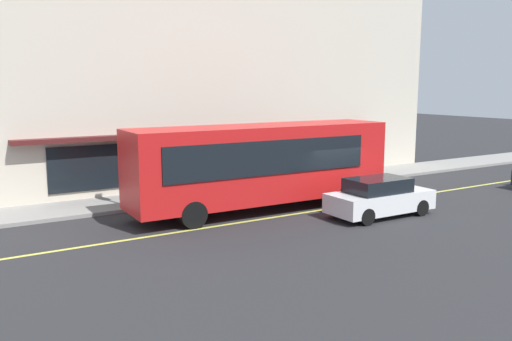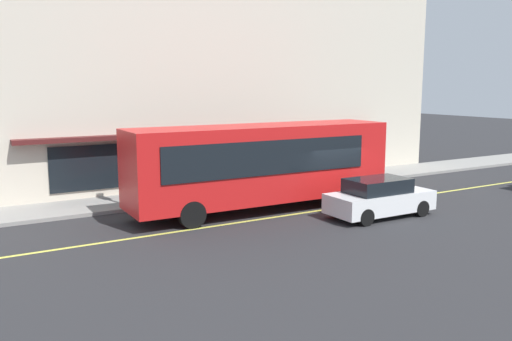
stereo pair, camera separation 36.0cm
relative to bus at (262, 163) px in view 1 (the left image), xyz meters
name	(u,v)px [view 1 (the left image)]	position (x,y,z in m)	size (l,w,h in m)	color
ground	(335,208)	(2.80, -1.24, -1.99)	(120.00, 120.00, 0.00)	#28282B
sidewalk	(268,186)	(2.80, 3.94, -1.91)	(80.00, 2.87, 0.15)	gray
lane_centre_stripe	(335,208)	(2.80, -1.24, -1.98)	(36.00, 0.16, 0.01)	#D8D14C
storefront_building	(182,68)	(0.99, 10.10, 4.04)	(27.82, 10.08, 12.06)	beige
bus	(262,163)	(0.00, 0.00, 0.00)	(11.18, 2.77, 3.50)	red
traffic_light	(128,149)	(-4.59, 2.97, 0.55)	(0.30, 0.52, 3.20)	#2D2D33
car_white	(379,197)	(3.41, -3.20, -1.24)	(4.32, 1.90, 1.52)	white
pedestrian_waiting	(292,167)	(3.56, 2.92, -0.88)	(0.34, 0.34, 1.60)	black
pedestrian_by_curb	(375,159)	(9.27, 3.15, -0.90)	(0.34, 0.34, 1.57)	black
pedestrian_at_corner	(251,169)	(1.70, 3.72, -0.90)	(0.34, 0.34, 1.58)	black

